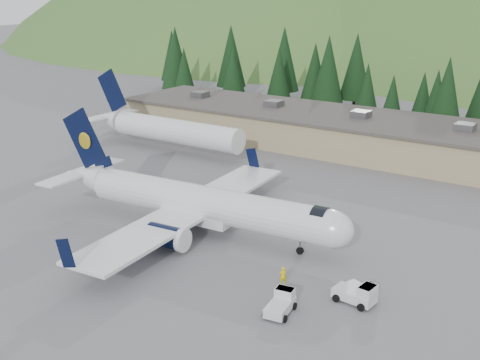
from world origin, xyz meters
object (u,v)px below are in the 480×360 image
object	(u,v)px
baggage_tug_c	(281,303)
ramp_worker	(283,276)
second_airliner	(162,128)
baggage_tug_a	(358,294)
terminal_building	(329,129)
airliner	(198,203)
baggage_tug_b	(362,290)

from	to	relation	value
baggage_tug_c	ramp_worker	xyz separation A→B (m)	(-2.11, 3.89, 0.06)
second_airliner	baggage_tug_a	distance (m)	50.82
terminal_building	ramp_worker	world-z (taller)	terminal_building
airliner	baggage_tug_b	distance (m)	19.68
second_airliner	baggage_tug_c	xyz separation A→B (m)	(38.89, -31.06, -2.59)
airliner	baggage_tug_a	xyz separation A→B (m)	(19.29, -4.52, -2.22)
second_airliner	baggage_tug_b	bearing A→B (deg)	-30.67
baggage_tug_c	ramp_worker	world-z (taller)	baggage_tug_c
terminal_building	airliner	bearing A→B (deg)	-83.98
second_airliner	baggage_tug_b	size ratio (longest dim) A/B	9.12
baggage_tug_c	terminal_building	xyz separation A→B (m)	(-18.97, 47.06, 1.89)
airliner	terminal_building	distance (m)	38.29
second_airliner	terminal_building	bearing A→B (deg)	38.78
baggage_tug_b	ramp_worker	size ratio (longest dim) A/B	1.90
baggage_tug_a	baggage_tug_c	distance (m)	6.22
baggage_tug_c	ramp_worker	bearing A→B (deg)	19.97
baggage_tug_a	terminal_building	size ratio (longest dim) A/B	0.05
baggage_tug_a	baggage_tug_c	bearing A→B (deg)	-128.46
airliner	second_airliner	distance (m)	32.56
second_airliner	airliner	bearing A→B (deg)	-42.70
terminal_building	second_airliner	bearing A→B (deg)	-141.22
airliner	terminal_building	bearing A→B (deg)	91.36
baggage_tug_c	terminal_building	bearing A→B (deg)	13.40
baggage_tug_a	ramp_worker	world-z (taller)	baggage_tug_a
terminal_building	ramp_worker	xyz separation A→B (m)	(16.86, -43.17, -1.83)
second_airliner	baggage_tug_c	size ratio (longest dim) A/B	8.46
baggage_tug_b	baggage_tug_c	bearing A→B (deg)	-106.41
baggage_tug_a	terminal_building	xyz separation A→B (m)	(-23.31, 42.61, 1.83)
terminal_building	ramp_worker	distance (m)	46.38
ramp_worker	baggage_tug_c	bearing A→B (deg)	80.58
second_airliner	baggage_tug_b	distance (m)	50.24
second_airliner	ramp_worker	world-z (taller)	second_airliner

